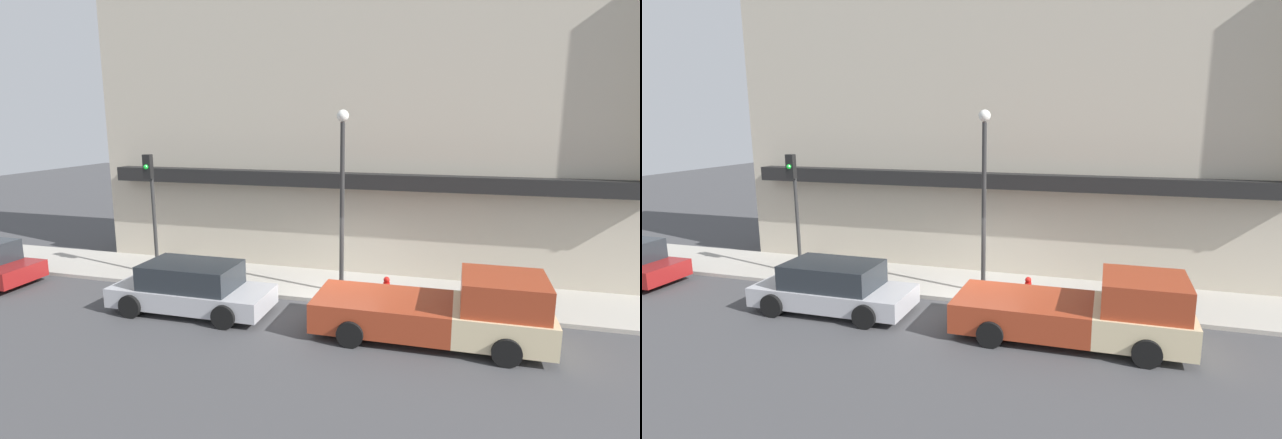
# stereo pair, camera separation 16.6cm
# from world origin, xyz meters

# --- Properties ---
(ground_plane) EXTENTS (80.00, 80.00, 0.00)m
(ground_plane) POSITION_xyz_m (0.00, 0.00, 0.00)
(ground_plane) COLOR #424244
(sidewalk) EXTENTS (36.00, 2.94, 0.12)m
(sidewalk) POSITION_xyz_m (0.00, 1.47, 0.06)
(sidewalk) COLOR #ADA89E
(sidewalk) RESTS_ON ground
(building) EXTENTS (19.80, 3.80, 10.29)m
(building) POSITION_xyz_m (0.02, 4.42, 5.03)
(building) COLOR #BCB29E
(building) RESTS_ON ground
(pickup_truck) EXTENTS (5.76, 2.30, 1.77)m
(pickup_truck) POSITION_xyz_m (3.21, -1.60, 0.77)
(pickup_truck) COLOR beige
(pickup_truck) RESTS_ON ground
(parked_car) EXTENTS (4.58, 2.00, 1.44)m
(parked_car) POSITION_xyz_m (-3.84, -1.60, 0.70)
(parked_car) COLOR #ADADB2
(parked_car) RESTS_ON ground
(fire_hydrant) EXTENTS (0.20, 0.20, 0.72)m
(fire_hydrant) POSITION_xyz_m (1.43, 0.50, 0.48)
(fire_hydrant) COLOR red
(fire_hydrant) RESTS_ON sidewalk
(street_lamp) EXTENTS (0.36, 0.36, 5.59)m
(street_lamp) POSITION_xyz_m (-0.02, 0.80, 3.61)
(street_lamp) COLOR #2D2D2D
(street_lamp) RESTS_ON sidewalk
(traffic_light) EXTENTS (0.28, 0.42, 4.17)m
(traffic_light) POSITION_xyz_m (-6.59, 0.75, 2.96)
(traffic_light) COLOR #2D2D2D
(traffic_light) RESTS_ON sidewalk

